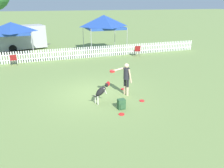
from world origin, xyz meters
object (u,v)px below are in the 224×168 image
at_px(frisbee_near_handler, 123,89).
at_px(canopy_tent_main, 104,22).
at_px(folding_chair_green_right, 137,50).
at_px(equipment_trailer, 16,37).
at_px(folding_chair_blue_left, 13,59).
at_px(canopy_tent_secondary, 11,28).
at_px(frisbee_near_dog, 122,114).
at_px(backpack_on_grass, 121,104).
at_px(frisbee_midfield, 142,101).
at_px(handler_person, 126,76).
at_px(leaping_dog, 101,91).

relative_size(frisbee_near_handler, canopy_tent_main, 0.07).
height_order(folding_chair_green_right, equipment_trailer, equipment_trailer).
relative_size(folding_chair_blue_left, canopy_tent_secondary, 0.27).
bearing_deg(frisbee_near_handler, frisbee_near_dog, -113.12).
relative_size(backpack_on_grass, canopy_tent_main, 0.14).
bearing_deg(equipment_trailer, frisbee_midfield, -82.30).
distance_m(frisbee_midfield, canopy_tent_secondary, 13.28).
relative_size(frisbee_midfield, backpack_on_grass, 0.54).
relative_size(folding_chair_green_right, canopy_tent_main, 0.28).
bearing_deg(handler_person, folding_chair_green_right, -47.30).
bearing_deg(backpack_on_grass, folding_chair_green_right, 61.10).
bearing_deg(folding_chair_green_right, frisbee_near_dog, 72.10).
bearing_deg(canopy_tent_secondary, backpack_on_grass, -67.72).
relative_size(frisbee_near_dog, canopy_tent_secondary, 0.08).
relative_size(frisbee_near_handler, frisbee_midfield, 1.00).
height_order(backpack_on_grass, equipment_trailer, equipment_trailer).
height_order(frisbee_near_dog, frisbee_midfield, same).
bearing_deg(folding_chair_blue_left, frisbee_midfield, 121.13).
bearing_deg(frisbee_midfield, folding_chair_blue_left, 125.36).
height_order(frisbee_near_handler, canopy_tent_secondary, canopy_tent_secondary).
xyz_separation_m(handler_person, canopy_tent_secondary, (-5.63, 10.66, 1.32)).
relative_size(frisbee_near_handler, folding_chair_green_right, 0.27).
height_order(leaping_dog, folding_chair_blue_left, leaping_dog).
xyz_separation_m(frisbee_midfield, backpack_on_grass, (-1.18, -0.43, 0.20)).
bearing_deg(handler_person, canopy_tent_secondary, 9.58).
bearing_deg(folding_chair_green_right, handler_person, 71.55).
bearing_deg(folding_chair_blue_left, handler_person, 122.04).
height_order(frisbee_near_dog, backpack_on_grass, backpack_on_grass).
bearing_deg(equipment_trailer, backpack_on_grass, -86.92).
height_order(folding_chair_blue_left, canopy_tent_main, canopy_tent_main).
relative_size(frisbee_near_dog, folding_chair_blue_left, 0.30).
relative_size(handler_person, leaping_dog, 1.61).
bearing_deg(canopy_tent_secondary, folding_chair_green_right, -19.20).
relative_size(leaping_dog, frisbee_midfield, 4.12).
height_order(canopy_tent_secondary, equipment_trailer, canopy_tent_secondary).
bearing_deg(frisbee_near_dog, frisbee_near_handler, 66.88).
relative_size(folding_chair_green_right, canopy_tent_secondary, 0.30).
relative_size(handler_person, frisbee_near_dog, 6.64).
distance_m(canopy_tent_main, canopy_tent_secondary, 7.66).
xyz_separation_m(folding_chair_blue_left, canopy_tent_main, (7.53, 2.50, 2.16)).
height_order(backpack_on_grass, canopy_tent_secondary, canopy_tent_secondary).
bearing_deg(folding_chair_green_right, frisbee_midfield, 76.97).
xyz_separation_m(handler_person, leaping_dog, (-1.34, -0.45, -0.43)).
bearing_deg(handler_person, canopy_tent_main, -29.53).
bearing_deg(leaping_dog, frisbee_midfield, 57.54).
relative_size(leaping_dog, frisbee_near_dog, 4.12).
bearing_deg(folding_chair_green_right, equipment_trailer, -21.80).
height_order(backpack_on_grass, folding_chair_green_right, folding_chair_green_right).
distance_m(frisbee_midfield, backpack_on_grass, 1.27).
relative_size(frisbee_near_handler, backpack_on_grass, 0.54).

